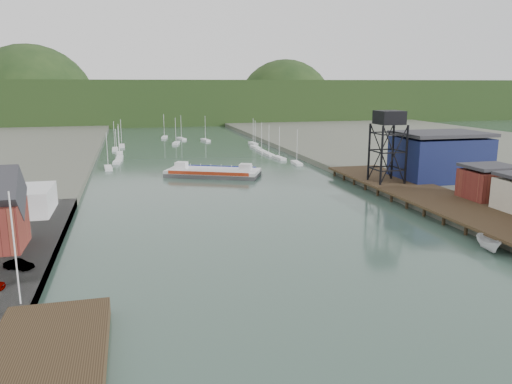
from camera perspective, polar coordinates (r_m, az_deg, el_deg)
name	(u,v)px	position (r m, az deg, el deg)	size (l,w,h in m)	color
ground	(353,325)	(53.44, 11.00, -14.71)	(600.00, 600.00, 0.00)	#2A423B
west_stage	(48,354)	(49.37, -22.71, -16.72)	(10.00, 18.00, 1.80)	black
east_pier	(426,194)	(107.57, 18.83, -0.24)	(14.00, 70.00, 2.45)	black
flagpole	(15,249)	(56.64, -25.86, -5.87)	(0.16, 0.16, 12.00)	silver
lift_tower	(389,122)	(115.65, 14.97, 7.73)	(6.50, 6.50, 16.00)	black
blue_shed	(440,157)	(126.11, 20.30, 3.81)	(20.50, 14.50, 11.30)	#0E123D
marina_sailboats	(190,150)	(184.06, -7.50, 4.82)	(57.71, 92.65, 0.90)	silver
distant_hills	(155,104)	(344.88, -11.50, 9.81)	(500.00, 120.00, 80.00)	black
chain_ferry	(213,172)	(132.64, -4.92, 2.26)	(26.13, 19.05, 3.50)	#454547
motorboat	(489,244)	(80.84, 25.04, -5.39)	(2.15, 5.71, 2.20)	silver
car_west_b	(19,265)	(68.69, -25.48, -7.51)	(1.26, 3.62, 1.19)	#999999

